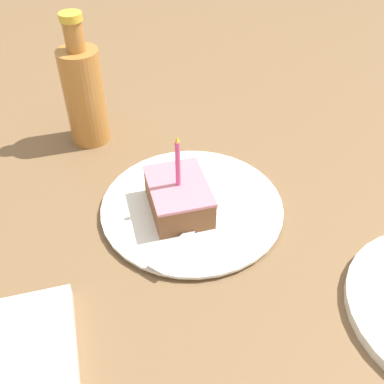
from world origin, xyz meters
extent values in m
cube|color=brown|center=(0.00, 0.00, -0.02)|extent=(2.40, 2.40, 0.04)
cylinder|color=white|center=(0.02, -0.02, 0.01)|extent=(0.26, 0.26, 0.01)
cylinder|color=white|center=(0.02, -0.02, 0.01)|extent=(0.28, 0.28, 0.00)
cube|color=brown|center=(0.00, -0.03, 0.03)|extent=(0.08, 0.11, 0.04)
cube|color=#D17A8C|center=(0.00, -0.03, 0.06)|extent=(0.08, 0.11, 0.00)
cylinder|color=#E04C8C|center=(0.00, -0.03, 0.10)|extent=(0.01, 0.01, 0.07)
cone|color=yellow|center=(0.00, -0.03, 0.14)|extent=(0.01, 0.01, 0.01)
cube|color=silver|center=(0.02, -0.07, 0.01)|extent=(0.10, 0.09, 0.01)
cube|color=silver|center=(-0.04, -0.12, 0.01)|extent=(0.05, 0.05, 0.01)
cylinder|color=#B27233|center=(-0.11, 0.21, 0.08)|extent=(0.07, 0.07, 0.17)
cylinder|color=#B27233|center=(-0.11, 0.21, 0.19)|extent=(0.03, 0.03, 0.05)
cylinder|color=gold|center=(-0.11, 0.21, 0.22)|extent=(0.04, 0.04, 0.01)
camera|label=1|loc=(-0.11, -0.50, 0.48)|focal=42.00mm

